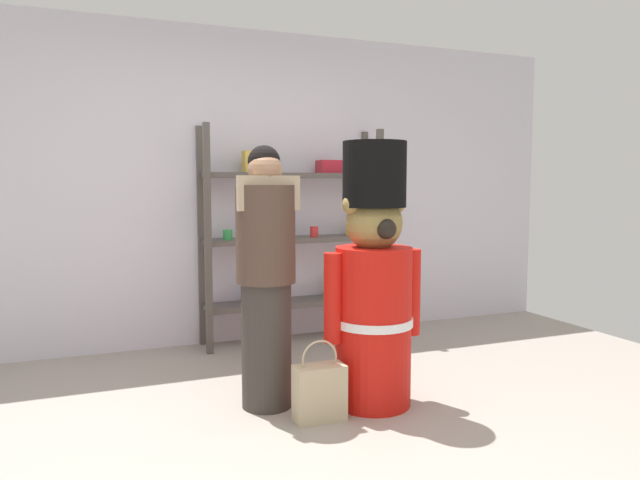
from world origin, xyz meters
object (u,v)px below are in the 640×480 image
at_px(merchandise_shelf, 292,233).
at_px(teddy_bear_guard, 374,286).
at_px(person_shopper, 266,275).
at_px(shopping_bag, 320,391).

distance_m(merchandise_shelf, teddy_bear_guard, 1.59).
xyz_separation_m(person_shopper, shopping_bag, (0.21, -0.32, -0.63)).
relative_size(teddy_bear_guard, person_shopper, 1.01).
distance_m(teddy_bear_guard, person_shopper, 0.64).
height_order(teddy_bear_guard, shopping_bag, teddy_bear_guard).
height_order(merchandise_shelf, teddy_bear_guard, merchandise_shelf).
height_order(merchandise_shelf, person_shopper, merchandise_shelf).
bearing_deg(teddy_bear_guard, person_shopper, 161.12).
relative_size(person_shopper, shopping_bag, 3.36).
bearing_deg(teddy_bear_guard, shopping_bag, -164.24).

